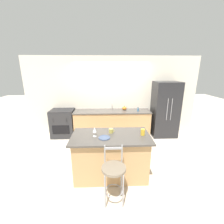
# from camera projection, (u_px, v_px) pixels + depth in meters

# --- Properties ---
(ground_plane) EXTENTS (18.00, 18.00, 0.00)m
(ground_plane) POSITION_uv_depth(u_px,v_px,m) (113.00, 139.00, 5.00)
(ground_plane) COLOR beige
(wall_back) EXTENTS (6.00, 0.07, 2.70)m
(wall_back) POSITION_uv_depth(u_px,v_px,m) (112.00, 96.00, 5.30)
(wall_back) COLOR beige
(wall_back) RESTS_ON ground_plane
(back_counter) EXTENTS (2.60, 0.68, 0.90)m
(back_counter) POSITION_uv_depth(u_px,v_px,m) (112.00, 123.00, 5.24)
(back_counter) COLOR tan
(back_counter) RESTS_ON ground_plane
(sink_faucet) EXTENTS (0.02, 0.13, 0.22)m
(sink_faucet) POSITION_uv_depth(u_px,v_px,m) (112.00, 105.00, 5.27)
(sink_faucet) COLOR #ADAFB5
(sink_faucet) RESTS_ON back_counter
(kitchen_island) EXTENTS (1.63, 0.86, 0.95)m
(kitchen_island) POSITION_uv_depth(u_px,v_px,m) (111.00, 155.00, 3.22)
(kitchen_island) COLOR tan
(kitchen_island) RESTS_ON ground_plane
(refrigerator) EXTENTS (0.82, 0.72, 1.88)m
(refrigerator) POSITION_uv_depth(u_px,v_px,m) (165.00, 109.00, 5.13)
(refrigerator) COLOR #232326
(refrigerator) RESTS_ON ground_plane
(oven_range) EXTENTS (0.77, 0.64, 0.94)m
(oven_range) POSITION_uv_depth(u_px,v_px,m) (63.00, 123.00, 5.17)
(oven_range) COLOR #28282B
(oven_range) RESTS_ON ground_plane
(bar_stool_near) EXTENTS (0.41, 0.41, 1.02)m
(bar_stool_near) POSITION_uv_depth(u_px,v_px,m) (114.00, 173.00, 2.55)
(bar_stool_near) COLOR #99999E
(bar_stool_near) RESTS_ON ground_plane
(dinner_plate) EXTENTS (0.23, 0.23, 0.02)m
(dinner_plate) POSITION_uv_depth(u_px,v_px,m) (104.00, 138.00, 2.97)
(dinner_plate) COLOR #425170
(dinner_plate) RESTS_ON kitchen_island
(wine_glass) EXTENTS (0.08, 0.08, 0.20)m
(wine_glass) POSITION_uv_depth(u_px,v_px,m) (95.00, 130.00, 3.01)
(wine_glass) COLOR white
(wine_glass) RESTS_ON kitchen_island
(coffee_mug) EXTENTS (0.12, 0.09, 0.09)m
(coffee_mug) POSITION_uv_depth(u_px,v_px,m) (111.00, 131.00, 3.21)
(coffee_mug) COLOR #C1B251
(coffee_mug) RESTS_ON kitchen_island
(tumbler_cup) EXTENTS (0.09, 0.09, 0.13)m
(tumbler_cup) POSITION_uv_depth(u_px,v_px,m) (143.00, 132.00, 3.09)
(tumbler_cup) COLOR gold
(tumbler_cup) RESTS_ON kitchen_island
(pumpkin_decoration) EXTENTS (0.15, 0.15, 0.14)m
(pumpkin_decoration) POSITION_uv_depth(u_px,v_px,m) (124.00, 108.00, 5.19)
(pumpkin_decoration) COLOR orange
(pumpkin_decoration) RESTS_ON back_counter
(soap_bottle) EXTENTS (0.05, 0.05, 0.15)m
(soap_bottle) POSITION_uv_depth(u_px,v_px,m) (138.00, 109.00, 5.03)
(soap_bottle) COLOR teal
(soap_bottle) RESTS_ON back_counter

